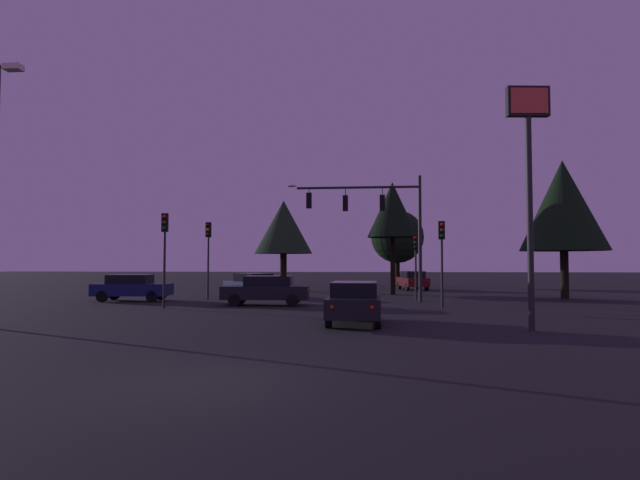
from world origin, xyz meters
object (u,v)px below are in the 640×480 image
(traffic_light_corner_right, at_px, (416,253))
(store_sign_illuminated, at_px, (529,154))
(traffic_signal_mast_arm, at_px, (376,213))
(car_parked_lot, at_px, (413,280))
(tree_center_horizon, at_px, (392,210))
(car_far_lane, at_px, (252,285))
(car_crossing_left, at_px, (266,290))
(car_crossing_right, at_px, (132,287))
(traffic_light_median, at_px, (165,241))
(traffic_light_far_side, at_px, (442,246))
(tree_behind_sign, at_px, (284,227))
(tree_left_far, at_px, (563,206))
(tree_right_cluster, at_px, (397,237))
(car_nearside_lane, at_px, (355,302))
(traffic_light_corner_left, at_px, (208,245))

(traffic_light_corner_right, bearing_deg, store_sign_illuminated, -80.67)
(store_sign_illuminated, bearing_deg, traffic_signal_mast_arm, 111.62)
(car_parked_lot, relative_size, tree_center_horizon, 0.54)
(car_far_lane, bearing_deg, car_crossing_left, -71.13)
(car_crossing_right, height_order, car_parked_lot, same)
(car_far_lane, bearing_deg, traffic_light_median, -106.65)
(traffic_light_far_side, bearing_deg, traffic_light_median, -173.94)
(car_crossing_left, distance_m, car_far_lane, 6.46)
(tree_behind_sign, height_order, tree_center_horizon, tree_center_horizon)
(car_far_lane, relative_size, store_sign_illuminated, 0.54)
(tree_left_far, height_order, tree_center_horizon, tree_left_far)
(tree_right_cluster, bearing_deg, car_crossing_left, -110.85)
(store_sign_illuminated, bearing_deg, car_crossing_left, 139.12)
(traffic_light_far_side, xyz_separation_m, tree_right_cluster, (-0.56, 22.69, 1.61))
(traffic_light_corner_right, xyz_separation_m, car_crossing_right, (-16.45, -2.56, -1.97))
(traffic_light_corner_right, relative_size, car_parked_lot, 0.92)
(traffic_signal_mast_arm, height_order, tree_left_far, tree_left_far)
(traffic_light_median, distance_m, tree_center_horizon, 16.65)
(car_crossing_right, distance_m, car_parked_lot, 21.74)
(traffic_signal_mast_arm, bearing_deg, tree_left_far, 15.97)
(car_nearside_lane, distance_m, car_crossing_left, 8.93)
(car_crossing_left, height_order, store_sign_illuminated, store_sign_illuminated)
(traffic_signal_mast_arm, height_order, tree_right_cluster, traffic_signal_mast_arm)
(car_crossing_left, distance_m, tree_right_cluster, 23.71)
(store_sign_illuminated, bearing_deg, traffic_light_corner_right, 99.33)
(tree_center_horizon, bearing_deg, car_nearside_lane, -98.15)
(traffic_signal_mast_arm, bearing_deg, traffic_light_median, -154.33)
(car_crossing_left, height_order, car_crossing_right, same)
(traffic_light_far_side, bearing_deg, car_crossing_right, 170.16)
(traffic_light_median, bearing_deg, car_far_lane, 73.35)
(car_crossing_left, distance_m, store_sign_illuminated, 14.70)
(traffic_light_corner_left, distance_m, car_far_lane, 4.09)
(traffic_light_corner_right, bearing_deg, tree_center_horizon, 103.25)
(car_parked_lot, bearing_deg, traffic_light_median, -127.87)
(traffic_light_corner_right, xyz_separation_m, store_sign_illuminated, (2.26, -13.75, 3.04))
(car_crossing_left, xyz_separation_m, car_crossing_right, (-8.27, 2.15, -0.00))
(traffic_light_corner_right, height_order, traffic_light_far_side, traffic_light_far_side)
(traffic_light_corner_left, relative_size, tree_behind_sign, 0.66)
(traffic_light_corner_right, relative_size, tree_right_cluster, 0.54)
(tree_right_cluster, bearing_deg, tree_behind_sign, -135.76)
(car_crossing_right, relative_size, car_parked_lot, 1.05)
(tree_behind_sign, xyz_separation_m, tree_left_far, (18.43, -6.66, 0.78))
(traffic_light_corner_left, bearing_deg, traffic_light_median, -93.05)
(store_sign_illuminated, height_order, tree_center_horizon, store_sign_illuminated)
(tree_behind_sign, bearing_deg, car_crossing_left, -85.10)
(store_sign_illuminated, bearing_deg, tree_right_cluster, 93.93)
(store_sign_illuminated, distance_m, tree_behind_sign, 24.63)
(traffic_light_corner_left, bearing_deg, store_sign_illuminated, -40.91)
(traffic_light_corner_left, height_order, traffic_light_corner_right, traffic_light_corner_left)
(traffic_signal_mast_arm, height_order, car_nearside_lane, traffic_signal_mast_arm)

